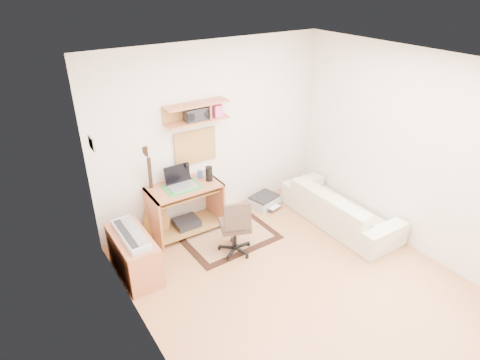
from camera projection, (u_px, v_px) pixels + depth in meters
floor at (297, 283)px, 5.01m from camera, size 3.60×4.00×0.01m
ceiling at (315, 67)px, 3.80m from camera, size 3.60×4.00×0.01m
back_wall at (213, 133)px, 5.90m from camera, size 3.60×0.01×2.60m
left_wall at (146, 245)px, 3.54m from camera, size 0.01×4.00×2.60m
right_wall at (411, 153)px, 5.28m from camera, size 0.01×4.00×2.60m
wall_shelf at (197, 112)px, 5.47m from camera, size 0.90×0.25×0.26m
cork_board at (195, 147)px, 5.79m from camera, size 0.64×0.03×0.49m
wall_photo at (92, 143)px, 4.46m from camera, size 0.02×0.20×0.15m
desk at (186, 209)px, 5.81m from camera, size 1.00×0.55×0.75m
laptop at (181, 178)px, 5.54m from camera, size 0.38×0.38×0.28m
speaker at (209, 174)px, 5.73m from camera, size 0.10×0.10×0.21m
desk_lamp at (189, 171)px, 5.76m from camera, size 0.09×0.09×0.27m
pencil_cup at (200, 174)px, 5.84m from camera, size 0.07×0.07×0.11m
boombox at (197, 114)px, 5.47m from camera, size 0.34×0.16×0.18m
rug at (230, 238)px, 5.82m from camera, size 1.30×0.89×0.02m
task_chair at (235, 225)px, 5.36m from camera, size 0.56×0.56×0.85m
cabinet at (134, 255)px, 5.05m from camera, size 0.40×0.90×0.55m
music_keyboard at (131, 234)px, 4.90m from camera, size 0.24×0.77×0.07m
guitar at (154, 195)px, 5.58m from camera, size 0.40×0.31×1.34m
waste_basket at (131, 269)px, 5.04m from camera, size 0.22×0.22×0.26m
printer at (264, 201)px, 6.59m from camera, size 0.51×0.44×0.17m
sofa at (341, 202)px, 6.02m from camera, size 0.55×1.87×0.73m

